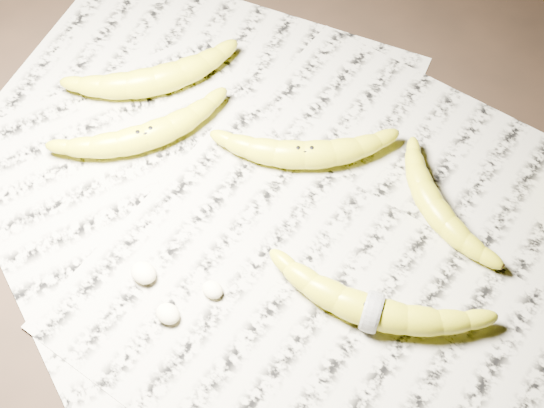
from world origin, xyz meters
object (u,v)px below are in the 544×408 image
Objects in this scene: banana_center at (305,153)px; banana_taped at (372,310)px; banana_upper_a at (434,205)px; banana_left_a at (145,135)px; banana_left_b at (155,79)px.

banana_center and banana_taped have the same top height.
banana_left_a is at bearing -130.61° from banana_upper_a.
banana_upper_a is (0.42, 0.05, -0.00)m from banana_left_b.
banana_upper_a is at bearing -46.71° from banana_left_b.
banana_left_b is 0.42m from banana_upper_a.
banana_left_a is 1.02× the size of banana_center.
banana_left_a is 0.21m from banana_center.
banana_left_a is at bearing 156.70° from banana_taped.
banana_upper_a is at bearing 77.27° from banana_taped.
banana_left_b is at bearing 148.23° from banana_center.
banana_taped is at bearing -55.43° from banana_upper_a.
banana_left_b is at bearing 64.80° from banana_left_a.
banana_left_b is (-0.05, 0.08, 0.00)m from banana_left_a.
banana_taped is at bearing -68.81° from banana_left_b.
banana_left_b is 1.01× the size of banana_center.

